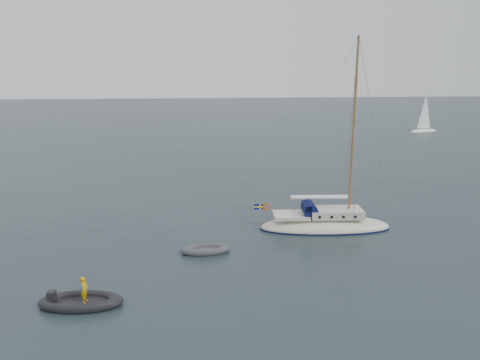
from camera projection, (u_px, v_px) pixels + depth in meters
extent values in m
plane|color=black|center=(277.00, 243.00, 29.91)|extent=(300.00, 300.00, 0.00)
ellipsoid|color=white|center=(325.00, 227.00, 32.50)|extent=(9.02, 2.80, 1.50)
cube|color=beige|center=(336.00, 212.00, 32.33)|extent=(3.61, 1.90, 0.55)
cube|color=white|center=(291.00, 216.00, 32.05)|extent=(2.40, 1.90, 0.25)
cylinder|color=#0C123D|center=(310.00, 209.00, 32.08)|extent=(0.96, 1.65, 0.96)
cube|color=#0C123D|center=(307.00, 207.00, 32.01)|extent=(0.45, 1.65, 0.40)
cylinder|color=olive|center=(353.00, 130.00, 31.08)|extent=(0.15, 0.15, 12.02)
cylinder|color=olive|center=(353.00, 121.00, 30.94)|extent=(0.05, 2.20, 0.05)
cylinder|color=olive|center=(319.00, 198.00, 31.96)|extent=(4.21, 0.10, 0.10)
cylinder|color=white|center=(319.00, 197.00, 31.94)|extent=(3.91, 0.28, 0.28)
cylinder|color=gray|center=(268.00, 211.00, 31.79)|extent=(0.04, 2.20, 0.04)
torus|color=#DD3700|center=(266.00, 208.00, 32.37)|extent=(0.54, 0.10, 0.54)
cylinder|color=olive|center=(263.00, 212.00, 31.78)|extent=(0.03, 0.03, 0.90)
cube|color=navy|center=(259.00, 208.00, 31.68)|extent=(0.60, 0.02, 0.38)
cube|color=yellow|center=(259.00, 208.00, 31.68)|extent=(0.62, 0.03, 0.09)
cube|color=yellow|center=(261.00, 208.00, 31.69)|extent=(0.09, 0.03, 0.40)
cylinder|color=black|center=(314.00, 209.00, 33.13)|extent=(0.18, 0.06, 0.18)
cylinder|color=black|center=(321.00, 217.00, 31.27)|extent=(0.18, 0.06, 0.18)
cylinder|color=black|center=(325.00, 209.00, 33.21)|extent=(0.18, 0.06, 0.18)
cylinder|color=black|center=(333.00, 217.00, 31.35)|extent=(0.18, 0.06, 0.18)
cylinder|color=black|center=(336.00, 208.00, 33.29)|extent=(0.18, 0.06, 0.18)
cylinder|color=black|center=(344.00, 217.00, 31.43)|extent=(0.18, 0.06, 0.18)
cylinder|color=black|center=(347.00, 208.00, 33.37)|extent=(0.18, 0.06, 0.18)
cylinder|color=black|center=(356.00, 216.00, 31.51)|extent=(0.18, 0.06, 0.18)
cube|color=#46474B|center=(205.00, 250.00, 28.35)|extent=(1.84, 0.76, 0.11)
cube|color=black|center=(81.00, 303.00, 21.99)|extent=(2.46, 1.03, 0.12)
cube|color=black|center=(51.00, 298.00, 21.78)|extent=(0.36, 0.36, 0.62)
imported|color=#E3A105|center=(85.00, 289.00, 21.85)|extent=(0.32, 0.48, 1.28)
ellipsoid|color=white|center=(423.00, 131.00, 82.34)|extent=(5.51, 1.84, 0.92)
cylinder|color=gray|center=(425.00, 111.00, 81.49)|extent=(0.09, 0.09, 6.43)
cone|color=white|center=(425.00, 111.00, 81.49)|extent=(2.94, 2.94, 5.97)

